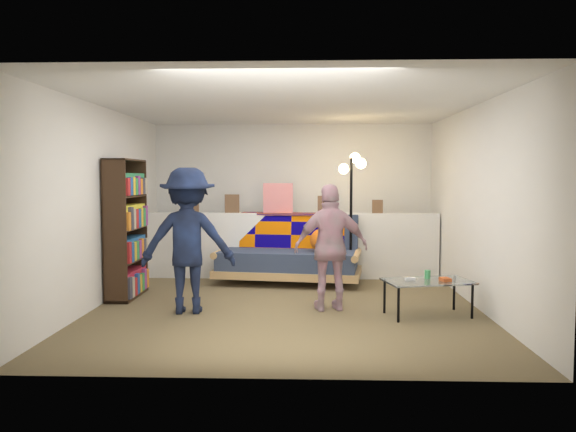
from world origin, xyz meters
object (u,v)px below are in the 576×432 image
(futon_sofa, at_px, (290,254))
(coffee_table, at_px, (428,283))
(bookshelf, at_px, (126,233))
(person_left, at_px, (188,240))
(person_right, at_px, (331,247))
(floor_lamp, at_px, (352,191))

(futon_sofa, relative_size, coffee_table, 2.11)
(bookshelf, distance_m, coffee_table, 3.80)
(futon_sofa, height_order, person_left, person_left)
(bookshelf, relative_size, person_left, 1.07)
(futon_sofa, bearing_deg, coffee_table, -50.36)
(futon_sofa, distance_m, person_left, 2.20)
(futon_sofa, bearing_deg, person_right, -72.70)
(floor_lamp, xyz_separation_m, person_left, (-2.01, -1.92, -0.52))
(floor_lamp, distance_m, person_right, 1.90)
(bookshelf, xyz_separation_m, person_left, (0.97, -0.79, -0.00))
(coffee_table, distance_m, floor_lamp, 2.32)
(floor_lamp, height_order, person_right, floor_lamp)
(floor_lamp, bearing_deg, futon_sofa, -176.03)
(futon_sofa, height_order, coffee_table, futon_sofa)
(coffee_table, bearing_deg, floor_lamp, 109.18)
(futon_sofa, xyz_separation_m, bookshelf, (-2.08, -1.06, 0.41))
(person_left, bearing_deg, person_right, -179.92)
(bookshelf, xyz_separation_m, floor_lamp, (2.98, 1.12, 0.52))
(floor_lamp, distance_m, person_left, 2.83)
(futon_sofa, distance_m, person_right, 1.80)
(bookshelf, bearing_deg, coffee_table, -13.28)
(floor_lamp, bearing_deg, person_right, -102.16)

